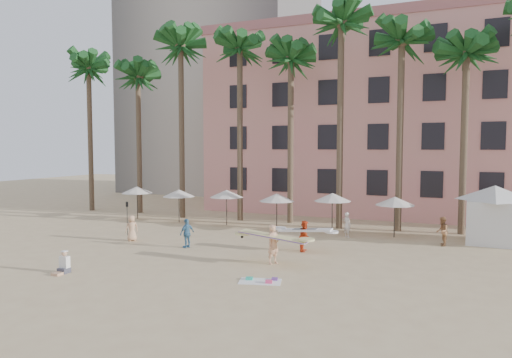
{
  "coord_description": "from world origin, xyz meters",
  "views": [
    {
      "loc": [
        10.0,
        -17.54,
        5.78
      ],
      "look_at": [
        0.13,
        6.0,
        4.0
      ],
      "focal_mm": 32.0,
      "sensor_mm": 36.0,
      "label": 1
    }
  ],
  "objects_px": {
    "cabana": "(494,209)",
    "carrier_white": "(305,235)",
    "pink_hotel": "(412,123)",
    "carrier_yellow": "(273,242)"
  },
  "relations": [
    {
      "from": "cabana",
      "to": "carrier_white",
      "type": "distance_m",
      "value": 11.86
    },
    {
      "from": "pink_hotel",
      "to": "carrier_white",
      "type": "relative_size",
      "value": 11.73
    },
    {
      "from": "cabana",
      "to": "pink_hotel",
      "type": "bearing_deg",
      "value": 113.81
    },
    {
      "from": "pink_hotel",
      "to": "carrier_white",
      "type": "bearing_deg",
      "value": -102.1
    },
    {
      "from": "cabana",
      "to": "carrier_white",
      "type": "height_order",
      "value": "cabana"
    },
    {
      "from": "carrier_yellow",
      "to": "pink_hotel",
      "type": "bearing_deg",
      "value": 77.97
    },
    {
      "from": "pink_hotel",
      "to": "cabana",
      "type": "distance_m",
      "value": 15.35
    },
    {
      "from": "pink_hotel",
      "to": "carrier_yellow",
      "type": "xyz_separation_m",
      "value": [
        -4.82,
        -22.64,
        -6.91
      ]
    },
    {
      "from": "carrier_yellow",
      "to": "carrier_white",
      "type": "distance_m",
      "value": 3.3
    },
    {
      "from": "pink_hotel",
      "to": "cabana",
      "type": "height_order",
      "value": "pink_hotel"
    }
  ]
}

